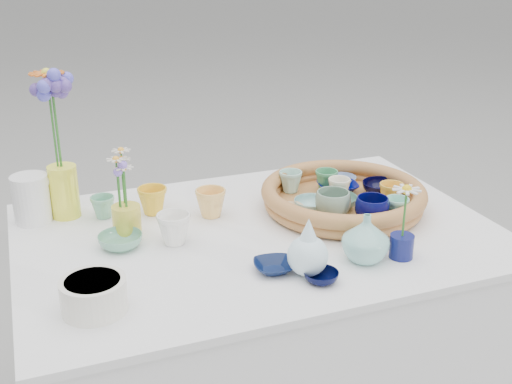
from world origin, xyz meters
name	(u,v)px	position (x,y,z in m)	size (l,w,h in m)	color
wicker_tray	(343,197)	(0.28, 0.05, 0.80)	(0.47, 0.47, 0.08)	brown
tray_ceramic_0	(337,187)	(0.31, 0.14, 0.80)	(0.12, 0.12, 0.03)	#00044F
tray_ceramic_1	(381,188)	(0.42, 0.08, 0.80)	(0.11, 0.11, 0.03)	black
tray_ceramic_2	(391,194)	(0.40, -0.01, 0.82)	(0.07, 0.07, 0.07)	gold
tray_ceramic_3	(337,202)	(0.25, 0.03, 0.80)	(0.11, 0.11, 0.04)	#4A7765
tray_ceramic_4	(333,205)	(0.21, -0.03, 0.82)	(0.10, 0.10, 0.08)	gray
tray_ceramic_5	(312,205)	(0.18, 0.04, 0.80)	(0.10, 0.10, 0.03)	#92C8C4
tray_ceramic_6	(290,182)	(0.17, 0.19, 0.82)	(0.07, 0.07, 0.07)	#A4D7C6
tray_ceramic_7	(339,188)	(0.29, 0.09, 0.81)	(0.07, 0.07, 0.06)	white
tray_ceramic_8	(343,181)	(0.35, 0.19, 0.80)	(0.08, 0.08, 0.03)	#8BA5D3
tray_ceramic_9	(372,210)	(0.29, -0.09, 0.82)	(0.09, 0.09, 0.07)	#060747
tray_ceramic_10	(289,211)	(0.10, 0.03, 0.79)	(0.09, 0.09, 0.02)	#D8AF7A
tray_ceramic_11	(397,208)	(0.37, -0.10, 0.81)	(0.07, 0.07, 0.06)	#83D0B7
tray_ceramic_12	(326,181)	(0.28, 0.16, 0.82)	(0.07, 0.07, 0.06)	#40915C
loose_ceramic_0	(153,201)	(-0.24, 0.22, 0.80)	(0.08, 0.08, 0.08)	yellow
loose_ceramic_1	(211,203)	(-0.09, 0.14, 0.81)	(0.09, 0.09, 0.08)	#FFC465
loose_ceramic_2	(120,241)	(-0.36, 0.03, 0.78)	(0.11, 0.11, 0.04)	#66A485
loose_ceramic_3	(174,229)	(-0.23, 0.01, 0.81)	(0.09, 0.09, 0.08)	white
loose_ceramic_4	(274,267)	(-0.05, -0.22, 0.78)	(0.10, 0.10, 0.02)	#09153B
loose_ceramic_5	(103,207)	(-0.38, 0.24, 0.80)	(0.07, 0.07, 0.06)	#73BA96
loose_ceramic_6	(321,277)	(0.04, -0.30, 0.78)	(0.08, 0.08, 0.03)	black
fluted_bowl	(94,295)	(-0.46, -0.24, 0.80)	(0.14, 0.14, 0.07)	silver
bud_vase_paleblue	(308,246)	(0.02, -0.26, 0.84)	(0.10, 0.10, 0.15)	white
bud_vase_seafoam	(366,238)	(0.18, -0.25, 0.83)	(0.12, 0.12, 0.12)	#89CBC0
bud_vase_cobalt	(402,246)	(0.27, -0.27, 0.79)	(0.06, 0.06, 0.06)	#111657
single_daisy	(405,213)	(0.27, -0.27, 0.88)	(0.08, 0.08, 0.14)	white
tall_vase_yellow	(64,191)	(-0.47, 0.28, 0.84)	(0.08, 0.08, 0.15)	#FEFD3E
gerbera	(52,121)	(-0.48, 0.29, 1.04)	(0.11, 0.11, 0.28)	orange
hydrangea	(57,127)	(-0.47, 0.28, 1.03)	(0.09, 0.09, 0.31)	#583E98
white_pitcher	(31,199)	(-0.56, 0.28, 0.83)	(0.14, 0.10, 0.13)	white
daisy_cup	(127,220)	(-0.33, 0.11, 0.81)	(0.08, 0.08, 0.08)	yellow
daisy_posy	(123,177)	(-0.33, 0.12, 0.92)	(0.08, 0.08, 0.15)	silver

